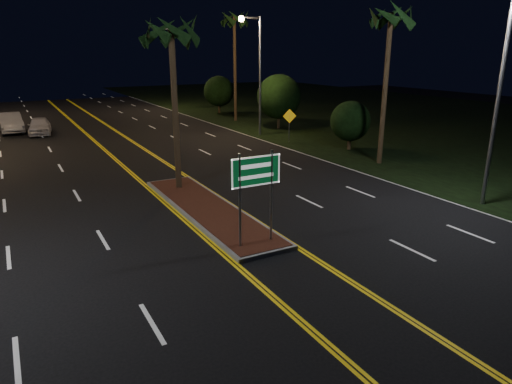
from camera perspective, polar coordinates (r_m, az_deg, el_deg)
ground at (r=13.70m, az=5.77°, el=-11.00°), size 120.00×120.00×0.00m
grass_right at (r=51.24m, az=17.82°, el=9.14°), size 40.00×110.00×0.01m
median_island at (r=19.33m, az=-6.06°, el=-2.16°), size 2.25×10.25×0.17m
highway_sign at (r=15.01m, az=-0.01°, el=1.54°), size 1.80×0.08×3.20m
streetlight_right_near at (r=21.25m, az=27.85°, el=13.12°), size 1.91×0.44×9.00m
streetlight_right_mid at (r=36.41m, az=-0.04°, el=15.92°), size 1.91×0.44×9.00m
streetlight_right_far at (r=54.77m, az=-10.64°, el=16.06°), size 1.91×0.44×9.00m
palm_median at (r=21.54m, az=-10.57°, el=19.10°), size 2.40×2.40×8.30m
palm_right_near at (r=27.89m, az=16.51°, el=20.14°), size 2.40×2.40×9.30m
palm_right_far at (r=44.58m, az=-2.73°, el=20.62°), size 2.40×2.40×10.30m
shrub_near at (r=31.77m, az=11.72°, el=8.67°), size 2.70×2.70×3.30m
shrub_mid at (r=40.01m, az=2.88°, el=11.81°), size 3.78×3.78×4.62m
shrub_far at (r=50.52m, az=-4.67°, el=12.45°), size 3.24×3.24×3.96m
car_near at (r=41.11m, az=-25.46°, el=7.63°), size 2.62×5.04×1.61m
car_far at (r=43.30m, az=-28.38°, el=7.81°), size 2.69×5.68×1.85m
warning_sign at (r=33.90m, az=4.20°, el=8.87°), size 0.99×0.29×2.44m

